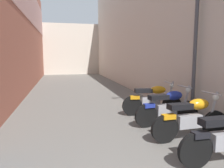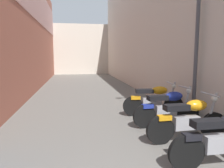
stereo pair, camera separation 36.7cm
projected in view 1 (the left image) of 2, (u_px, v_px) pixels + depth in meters
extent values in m
plane|color=#66635E|center=(88.00, 101.00, 8.65)|extent=(36.96, 36.96, 0.00)
cube|color=#B76651|center=(19.00, 23.00, 9.50)|extent=(0.40, 20.96, 6.51)
cube|color=beige|center=(138.00, 20.00, 10.75)|extent=(0.40, 20.96, 7.18)
cube|color=beige|center=(71.00, 49.00, 21.33)|extent=(8.18, 2.00, 4.80)
cylinder|color=black|center=(195.00, 151.00, 3.45)|extent=(0.60, 0.08, 0.60)
cube|color=black|center=(215.00, 121.00, 3.47)|extent=(0.52, 0.22, 0.12)
cube|color=black|center=(200.00, 135.00, 3.43)|extent=(0.28, 0.14, 0.10)
cylinder|color=black|center=(214.00, 124.00, 4.81)|extent=(0.60, 0.11, 0.60)
cylinder|color=black|center=(165.00, 129.00, 4.46)|extent=(0.60, 0.11, 0.60)
cube|color=#9E9EA3|center=(189.00, 121.00, 4.60)|extent=(0.57, 0.23, 0.28)
ellipsoid|color=orange|center=(199.00, 104.00, 4.62)|extent=(0.49, 0.28, 0.24)
cube|color=black|center=(180.00, 106.00, 4.49)|extent=(0.53, 0.24, 0.12)
cylinder|color=#9E9EA3|center=(213.00, 109.00, 4.74)|extent=(0.25, 0.07, 0.77)
cylinder|color=#9E9EA3|center=(211.00, 93.00, 4.67)|extent=(0.06, 0.58, 0.04)
sphere|color=silver|center=(215.00, 98.00, 4.72)|extent=(0.14, 0.14, 0.14)
cube|color=orange|center=(169.00, 117.00, 4.45)|extent=(0.29, 0.15, 0.10)
cylinder|color=black|center=(188.00, 112.00, 5.82)|extent=(0.60, 0.13, 0.60)
cylinder|color=black|center=(146.00, 116.00, 5.43)|extent=(0.60, 0.13, 0.60)
cube|color=#9E9EA3|center=(166.00, 109.00, 5.59)|extent=(0.57, 0.24, 0.28)
ellipsoid|color=navy|center=(174.00, 95.00, 5.62)|extent=(0.50, 0.30, 0.24)
cube|color=black|center=(159.00, 97.00, 5.48)|extent=(0.54, 0.26, 0.12)
cylinder|color=#9E9EA3|center=(186.00, 99.00, 5.75)|extent=(0.25, 0.08, 0.77)
cylinder|color=#9E9EA3|center=(184.00, 87.00, 5.68)|extent=(0.08, 0.58, 0.04)
sphere|color=silver|center=(188.00, 90.00, 5.73)|extent=(0.14, 0.14, 0.14)
cube|color=navy|center=(149.00, 106.00, 5.42)|extent=(0.29, 0.16, 0.10)
cylinder|color=black|center=(172.00, 105.00, 6.65)|extent=(0.61, 0.15, 0.60)
cylinder|color=black|center=(132.00, 106.00, 6.50)|extent=(0.61, 0.15, 0.60)
cube|color=#9E9EA3|center=(151.00, 102.00, 6.55)|extent=(0.58, 0.26, 0.28)
ellipsoid|color=orange|center=(158.00, 90.00, 6.53)|extent=(0.51, 0.31, 0.24)
cube|color=black|center=(143.00, 91.00, 6.48)|extent=(0.54, 0.28, 0.12)
cylinder|color=#9E9EA3|center=(170.00, 94.00, 6.59)|extent=(0.25, 0.09, 0.77)
cylinder|color=#9E9EA3|center=(168.00, 83.00, 6.54)|extent=(0.10, 0.58, 0.04)
sphere|color=silver|center=(172.00, 86.00, 6.57)|extent=(0.14, 0.14, 0.14)
cube|color=orange|center=(135.00, 97.00, 6.48)|extent=(0.29, 0.17, 0.10)
cylinder|color=#47474C|center=(195.00, 41.00, 5.67)|extent=(0.10, 0.10, 4.41)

